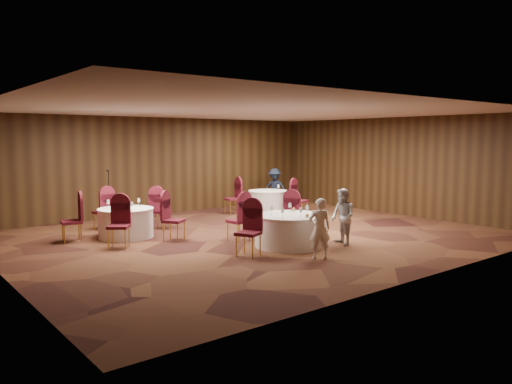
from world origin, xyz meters
TOP-DOWN VIEW (x-y plane):
  - ground at (0.00, 0.00)m, footprint 12.00×12.00m
  - room_shell at (0.00, 0.00)m, footprint 12.00×12.00m
  - table_main at (-0.18, -1.52)m, footprint 1.62×1.62m
  - table_left at (-2.71, 1.84)m, footprint 1.39×1.39m
  - table_right at (2.94, 3.00)m, footprint 1.34×1.34m
  - chairs_main at (-0.50, -0.89)m, footprint 3.00×2.04m
  - chairs_left at (-2.70, 1.84)m, footprint 3.15×3.13m
  - chairs_right at (2.51, 2.60)m, footprint 2.00×2.41m
  - tabletop_main at (-0.05, -1.63)m, footprint 1.09×1.09m
  - tabletop_left at (-2.70, 1.83)m, footprint 0.84×0.85m
  - tabletop_right at (3.16, 2.70)m, footprint 0.08×0.08m
  - mic_stand at (-2.20, 4.13)m, footprint 0.24×0.24m
  - woman_a at (-0.51, -2.81)m, footprint 0.55×0.49m
  - woman_b at (0.91, -2.18)m, footprint 0.69×0.78m
  - man_c at (3.88, 3.74)m, footprint 0.92×1.06m

SIDE VIEW (x-z plane):
  - ground at x=0.00m, z-range 0.00..0.00m
  - table_main at x=-0.18m, z-range 0.01..0.75m
  - table_left at x=-2.71m, z-range 0.01..0.75m
  - table_right at x=2.94m, z-range 0.01..0.75m
  - mic_stand at x=-2.20m, z-range -0.33..1.25m
  - chairs_main at x=-0.50m, z-range 0.00..1.00m
  - chairs_left at x=-2.70m, z-range 0.00..1.00m
  - chairs_right at x=2.51m, z-range 0.00..1.00m
  - woman_a at x=-0.51m, z-range 0.00..1.27m
  - woman_b at x=0.91m, z-range 0.00..1.33m
  - man_c at x=3.88m, z-range 0.00..1.43m
  - tabletop_left at x=-2.70m, z-range 0.71..0.93m
  - tabletop_main at x=-0.05m, z-range 0.74..0.95m
  - tabletop_right at x=3.16m, z-range 0.79..1.01m
  - room_shell at x=0.00m, z-range -4.04..7.96m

